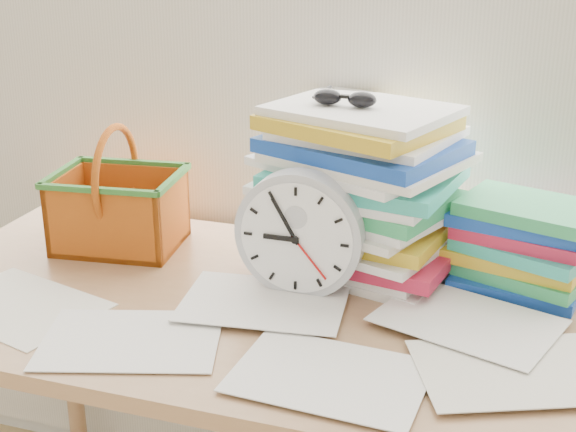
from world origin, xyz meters
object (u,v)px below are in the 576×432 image
at_px(paper_stack, 360,189).
at_px(clock, 300,234).
at_px(basket, 117,188).
at_px(book_stack, 516,244).
at_px(desk, 268,339).

relative_size(paper_stack, clock, 1.53).
bearing_deg(basket, book_stack, -2.83).
xyz_separation_m(clock, book_stack, (0.38, 0.16, -0.03)).
bearing_deg(clock, desk, -127.03).
xyz_separation_m(paper_stack, clock, (-0.07, -0.15, -0.04)).
xyz_separation_m(book_stack, basket, (-0.81, -0.06, 0.04)).
distance_m(desk, paper_stack, 0.34).
height_order(clock, basket, basket).
bearing_deg(paper_stack, book_stack, 0.91).
bearing_deg(paper_stack, clock, -115.47).
relative_size(book_stack, basket, 1.09).
relative_size(paper_stack, book_stack, 1.30).
distance_m(paper_stack, clock, 0.18).
distance_m(desk, clock, 0.21).
bearing_deg(basket, paper_stack, -0.93).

